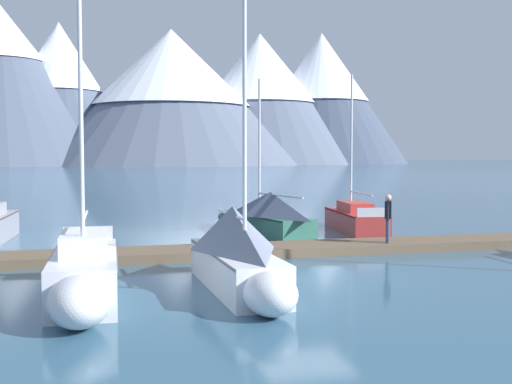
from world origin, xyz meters
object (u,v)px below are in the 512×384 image
(sailboat_mid_dock_port, at_px, (237,251))
(sailboat_mid_dock_starboard, at_px, (264,214))
(sailboat_second_berth, at_px, (84,274))
(person_on_dock, at_px, (388,215))
(sailboat_far_berth, at_px, (353,218))

(sailboat_mid_dock_port, height_order, sailboat_mid_dock_starboard, sailboat_mid_dock_port)
(sailboat_mid_dock_port, distance_m, sailboat_mid_dock_starboard, 11.42)
(sailboat_second_berth, height_order, person_on_dock, sailboat_second_berth)
(sailboat_far_berth, bearing_deg, sailboat_mid_dock_port, -123.65)
(sailboat_second_berth, relative_size, sailboat_far_berth, 1.13)
(sailboat_second_berth, relative_size, sailboat_mid_dock_starboard, 1.09)
(sailboat_mid_dock_port, distance_m, person_on_dock, 8.17)
(sailboat_far_berth, bearing_deg, sailboat_second_berth, -133.36)
(sailboat_mid_dock_starboard, relative_size, sailboat_far_berth, 1.03)
(sailboat_second_berth, xyz_separation_m, sailboat_far_berth, (11.08, 11.73, -0.10))
(person_on_dock, bearing_deg, sailboat_mid_dock_port, -141.17)
(sailboat_far_berth, distance_m, person_on_dock, 6.16)
(sailboat_second_berth, distance_m, sailboat_mid_dock_port, 3.72)
(sailboat_second_berth, distance_m, person_on_dock, 11.55)
(sailboat_second_berth, height_order, sailboat_mid_dock_starboard, sailboat_second_berth)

